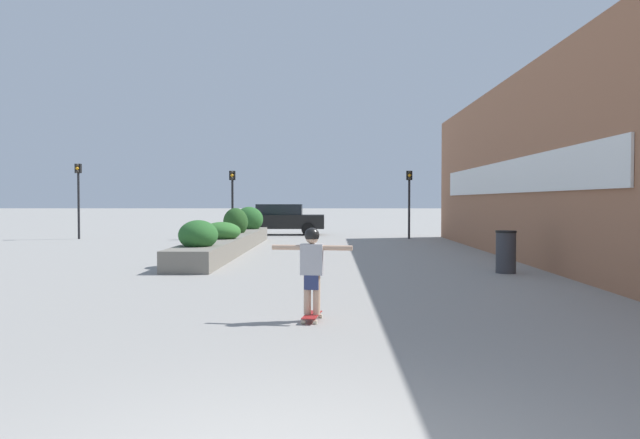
# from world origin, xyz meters

# --- Properties ---
(building_wall_right) EXTENTS (0.67, 30.15, 5.79)m
(building_wall_right) POSITION_xyz_m (6.28, 12.99, 2.89)
(building_wall_right) COLOR #9E6647
(building_wall_right) RESTS_ON ground_plane
(planter_box) EXTENTS (1.33, 14.46, 1.58)m
(planter_box) POSITION_xyz_m (-3.41, 19.00, 0.50)
(planter_box) COLOR slate
(planter_box) RESTS_ON ground_plane
(skateboard) EXTENTS (0.32, 0.74, 0.10)m
(skateboard) POSITION_xyz_m (0.01, 5.57, 0.07)
(skateboard) COLOR maroon
(skateboard) RESTS_ON ground_plane
(skateboarder) EXTENTS (1.25, 0.25, 1.34)m
(skateboarder) POSITION_xyz_m (0.01, 5.57, 0.91)
(skateboarder) COLOR tan
(skateboarder) RESTS_ON skateboard
(trash_bin) EXTENTS (0.53, 0.53, 1.09)m
(trash_bin) POSITION_xyz_m (4.80, 12.01, 0.55)
(trash_bin) COLOR #38383D
(trash_bin) RESTS_ON ground_plane
(car_leftmost) EXTENTS (4.50, 1.84, 1.67)m
(car_leftmost) POSITION_xyz_m (-2.34, 30.00, 0.87)
(car_leftmost) COLOR black
(car_leftmost) RESTS_ON ground_plane
(car_center_left) EXTENTS (4.02, 2.02, 1.45)m
(car_center_left) POSITION_xyz_m (11.20, 31.50, 0.78)
(car_center_left) COLOR slate
(car_center_left) RESTS_ON ground_plane
(traffic_light_left) EXTENTS (0.28, 0.30, 3.32)m
(traffic_light_left) POSITION_xyz_m (-4.48, 26.27, 2.27)
(traffic_light_left) COLOR black
(traffic_light_left) RESTS_ON ground_plane
(traffic_light_right) EXTENTS (0.28, 0.30, 3.32)m
(traffic_light_right) POSITION_xyz_m (4.13, 26.38, 2.27)
(traffic_light_right) COLOR black
(traffic_light_right) RESTS_ON ground_plane
(traffic_light_far_left) EXTENTS (0.28, 0.30, 3.65)m
(traffic_light_far_left) POSITION_xyz_m (-11.92, 26.00, 2.47)
(traffic_light_far_left) COLOR black
(traffic_light_far_left) RESTS_ON ground_plane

